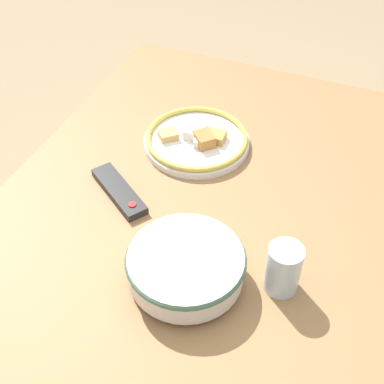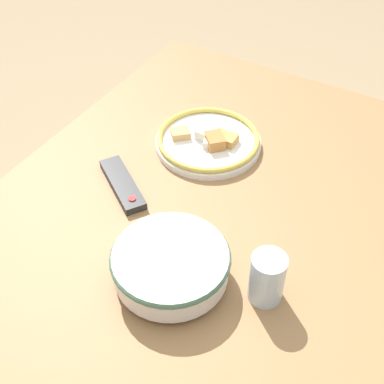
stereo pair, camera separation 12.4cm
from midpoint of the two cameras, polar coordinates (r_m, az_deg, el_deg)
dining_table at (r=1.24m, az=-1.12°, el=-7.67°), size 1.51×1.08×0.75m
noodle_bowl at (r=1.09m, az=-3.96°, el=-8.05°), size 0.24×0.24×0.08m
food_plate at (r=1.42m, az=-1.99°, el=5.48°), size 0.28×0.28×0.05m
tv_remote at (r=1.31m, az=-10.50°, el=-0.03°), size 0.15×0.19×0.02m
drinking_glass at (r=1.07m, az=6.45°, el=-8.31°), size 0.07×0.07×0.11m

